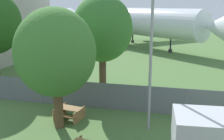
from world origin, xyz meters
TOP-DOWN VIEW (x-y plane):
  - perimeter_fence at (-0.00, 10.53)m, footprint 56.07×0.07m
  - airplane at (-4.09, 39.83)m, footprint 33.45×27.74m
  - picnic_bench_near_cabin at (-2.00, 8.41)m, footprint 1.83×1.66m
  - tree_near_hangar at (-1.10, 13.10)m, footprint 4.50×4.50m
  - tree_behind_benches at (-2.16, 7.25)m, footprint 4.46×4.46m
  - light_mast at (2.93, 8.19)m, footprint 0.44×0.44m

SIDE VIEW (x-z plane):
  - picnic_bench_near_cabin at x=-2.00m, z-range 0.09..0.85m
  - perimeter_fence at x=0.00m, z-range 0.00..1.84m
  - airplane at x=-4.09m, z-range -2.34..10.67m
  - tree_behind_benches at x=-2.16m, z-range 0.96..7.85m
  - tree_near_hangar at x=-1.10m, z-range 1.34..9.05m
  - light_mast at x=2.93m, z-range 0.90..10.00m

